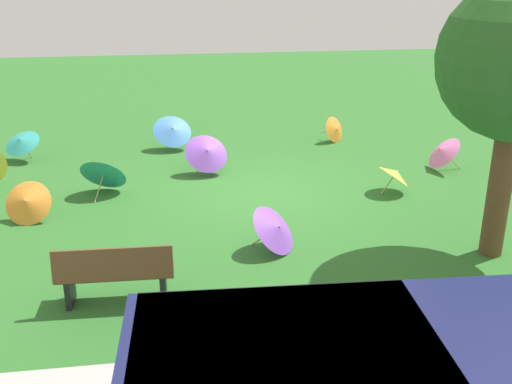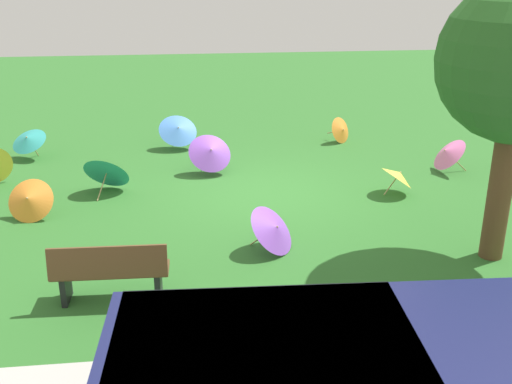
{
  "view_description": "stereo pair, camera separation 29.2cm",
  "coord_description": "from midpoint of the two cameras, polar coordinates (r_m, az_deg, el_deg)",
  "views": [
    {
      "loc": [
        1.86,
        11.44,
        4.49
      ],
      "look_at": [
        0.4,
        1.41,
        0.6
      ],
      "focal_mm": 42.61,
      "sensor_mm": 36.0,
      "label": 1
    },
    {
      "loc": [
        1.57,
        11.47,
        4.49
      ],
      "look_at": [
        0.4,
        1.41,
        0.6
      ],
      "focal_mm": 42.61,
      "sensor_mm": 36.0,
      "label": 2
    }
  ],
  "objects": [
    {
      "name": "ground",
      "position": [
        12.42,
        0.21,
        -0.19
      ],
      "size": [
        40.0,
        40.0,
        0.0
      ],
      "primitive_type": "plane",
      "color": "#2D6B28"
    },
    {
      "name": "park_bench",
      "position": [
        8.64,
        -14.04,
        -7.45
      ],
      "size": [
        1.61,
        0.53,
        0.9
      ],
      "color": "brown",
      "rests_on": "ground"
    },
    {
      "name": "parasol_orange_0",
      "position": [
        16.05,
        6.97,
        5.86
      ],
      "size": [
        0.75,
        0.72,
        0.68
      ],
      "color": "tan",
      "rests_on": "ground"
    },
    {
      "name": "parasol_orange_1",
      "position": [
        11.78,
        -21.41,
        -0.88
      ],
      "size": [
        0.94,
        0.82,
        0.79
      ],
      "color": "tan",
      "rests_on": "ground"
    },
    {
      "name": "parasol_teal_0",
      "position": [
        12.75,
        -14.69,
        1.88
      ],
      "size": [
        1.13,
        1.05,
        0.89
      ],
      "color": "tan",
      "rests_on": "ground"
    },
    {
      "name": "parasol_pink_0",
      "position": [
        14.27,
        16.49,
        3.72
      ],
      "size": [
        0.87,
        0.87,
        0.83
      ],
      "color": "tan",
      "rests_on": "ground"
    },
    {
      "name": "parasol_yellow_1",
      "position": [
        12.66,
        12.3,
        1.66
      ],
      "size": [
        0.77,
        0.81,
        0.67
      ],
      "color": "tan",
      "rests_on": "ground"
    },
    {
      "name": "parasol_teal_1",
      "position": [
        15.4,
        -21.69,
        4.45
      ],
      "size": [
        1.08,
        1.06,
        0.76
      ],
      "color": "tan",
      "rests_on": "ground"
    },
    {
      "name": "parasol_purple_0",
      "position": [
        9.9,
        1.08,
        -3.45
      ],
      "size": [
        1.09,
        1.14,
        0.78
      ],
      "color": "tan",
      "rests_on": "ground"
    },
    {
      "name": "parasol_purple_1",
      "position": [
        13.42,
        -5.26,
        3.77
      ],
      "size": [
        1.12,
        1.03,
        0.93
      ],
      "color": "tan",
      "rests_on": "ground"
    },
    {
      "name": "parasol_blue_0",
      "position": [
        15.36,
        -8.38,
        5.79
      ],
      "size": [
        1.11,
        1.01,
        0.88
      ],
      "color": "tan",
      "rests_on": "ground"
    }
  ]
}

